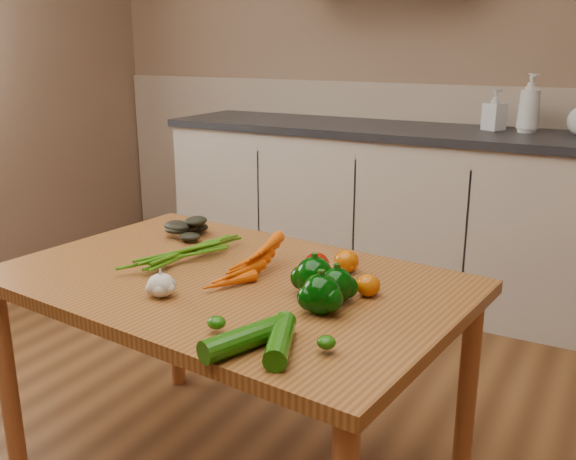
% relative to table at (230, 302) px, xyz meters
% --- Properties ---
extents(room, '(4.04, 5.04, 2.64)m').
position_rel_table_xyz_m(room, '(-0.17, -0.24, 0.64)').
color(room, brown).
rests_on(room, ground).
extents(counter_run, '(2.84, 0.64, 1.14)m').
position_rel_table_xyz_m(counter_run, '(0.04, 1.78, -0.15)').
color(counter_run, '#B2A495').
rests_on(counter_run, ground).
extents(table, '(1.35, 0.95, 0.68)m').
position_rel_table_xyz_m(table, '(0.00, 0.00, 0.00)').
color(table, '#94582B').
rests_on(table, ground).
extents(soap_bottle_a, '(0.15, 0.15, 0.28)m').
position_rel_table_xyz_m(soap_bottle_a, '(0.47, 1.86, 0.43)').
color(soap_bottle_a, silver).
rests_on(soap_bottle_a, counter_run).
extents(soap_bottle_b, '(0.12, 0.12, 0.19)m').
position_rel_table_xyz_m(soap_bottle_b, '(0.31, 1.87, 0.39)').
color(soap_bottle_b, silver).
rests_on(soap_bottle_b, counter_run).
extents(carrot_bunch, '(0.25, 0.21, 0.06)m').
position_rel_table_xyz_m(carrot_bunch, '(-0.02, 0.04, 0.11)').
color(carrot_bunch, '#EA5805').
rests_on(carrot_bunch, table).
extents(leafy_greens, '(0.18, 0.16, 0.09)m').
position_rel_table_xyz_m(leafy_greens, '(-0.35, 0.26, 0.12)').
color(leafy_greens, black).
rests_on(leafy_greens, table).
extents(garlic_bulb, '(0.07, 0.07, 0.06)m').
position_rel_table_xyz_m(garlic_bulb, '(-0.07, -0.20, 0.11)').
color(garlic_bulb, beige).
rests_on(garlic_bulb, table).
extents(pepper_a, '(0.10, 0.10, 0.10)m').
position_rel_table_xyz_m(pepper_a, '(0.27, -0.00, 0.13)').
color(pepper_a, '#022F03').
rests_on(pepper_a, table).
extents(pepper_b, '(0.09, 0.09, 0.09)m').
position_rel_table_xyz_m(pepper_b, '(0.34, -0.02, 0.12)').
color(pepper_b, '#022F03').
rests_on(pepper_b, table).
extents(pepper_c, '(0.10, 0.10, 0.10)m').
position_rel_table_xyz_m(pepper_c, '(0.33, -0.10, 0.12)').
color(pepper_c, '#022F03').
rests_on(pepper_c, table).
extents(tomato_a, '(0.07, 0.07, 0.07)m').
position_rel_table_xyz_m(tomato_a, '(0.21, 0.13, 0.11)').
color(tomato_a, '#7F0E02').
rests_on(tomato_a, table).
extents(tomato_b, '(0.07, 0.07, 0.07)m').
position_rel_table_xyz_m(tomato_b, '(0.27, 0.19, 0.11)').
color(tomato_b, '#C05404').
rests_on(tomato_b, table).
extents(tomato_c, '(0.06, 0.06, 0.06)m').
position_rel_table_xyz_m(tomato_c, '(0.39, 0.06, 0.11)').
color(tomato_c, '#C05404').
rests_on(tomato_c, table).
extents(zucchini_a, '(0.12, 0.20, 0.05)m').
position_rel_table_xyz_m(zucchini_a, '(0.35, -0.32, 0.10)').
color(zucchini_a, '#144907').
rests_on(zucchini_a, table).
extents(zucchini_b, '(0.12, 0.22, 0.05)m').
position_rel_table_xyz_m(zucchini_b, '(0.28, -0.35, 0.10)').
color(zucchini_b, '#144907').
rests_on(zucchini_b, table).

